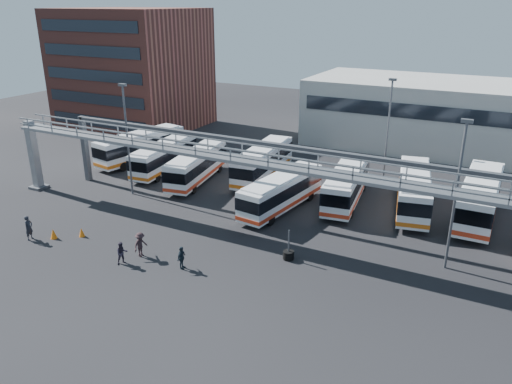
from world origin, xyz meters
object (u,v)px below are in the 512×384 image
at_px(bus_2, 197,165).
at_px(pedestrian_c, 140,245).
at_px(bus_5, 347,184).
at_px(cone_right, 82,232).
at_px(light_pole_mid, 457,189).
at_px(light_pole_left, 127,134).
at_px(light_pole_back, 388,126).
at_px(bus_4, 282,191).
at_px(bus_3, 263,161).
at_px(pedestrian_b, 122,253).
at_px(cone_left, 53,234).
at_px(bus_1, 164,156).
at_px(tire_stack, 288,254).
at_px(pedestrian_a, 29,228).
at_px(bus_0, 141,146).
at_px(pedestrian_d, 182,258).
at_px(bus_6, 414,189).

distance_m(bus_2, pedestrian_c, 15.88).
height_order(bus_5, cone_right, bus_5).
bearing_deg(bus_2, light_pole_mid, -25.29).
xyz_separation_m(light_pole_left, light_pole_back, (20.00, 14.00, 0.00)).
xyz_separation_m(bus_2, bus_4, (10.49, -2.70, -0.02)).
relative_size(bus_4, cone_right, 14.73).
xyz_separation_m(bus_3, pedestrian_b, (-0.56, -20.26, -1.01)).
bearing_deg(cone_left, bus_2, 81.14).
distance_m(bus_3, cone_left, 21.25).
xyz_separation_m(bus_1, pedestrian_c, (10.09, -16.05, -0.78)).
distance_m(bus_5, cone_left, 24.57).
distance_m(light_pole_back, bus_3, 12.62).
height_order(light_pole_back, pedestrian_c, light_pole_back).
bearing_deg(tire_stack, pedestrian_c, -154.74).
bearing_deg(pedestrian_a, pedestrian_b, -98.94).
bearing_deg(bus_4, bus_0, 172.29).
bearing_deg(bus_0, bus_3, 15.09).
height_order(pedestrian_b, pedestrian_d, same).
xyz_separation_m(bus_0, cone_right, (8.39, -17.21, -1.49)).
bearing_deg(pedestrian_b, pedestrian_c, 16.41).
distance_m(light_pole_back, cone_right, 29.22).
distance_m(bus_3, pedestrian_a, 22.64).
xyz_separation_m(light_pole_left, bus_2, (3.45, 5.73, -4.01)).
bearing_deg(bus_2, pedestrian_c, -80.55).
xyz_separation_m(bus_0, pedestrian_a, (5.31, -19.38, -0.88)).
relative_size(pedestrian_b, pedestrian_c, 0.88).
bearing_deg(bus_6, tire_stack, -125.22).
height_order(bus_4, tire_stack, bus_4).
bearing_deg(cone_right, bus_2, 86.73).
relative_size(bus_0, tire_stack, 5.03).
height_order(light_pole_back, bus_4, light_pole_back).
bearing_deg(tire_stack, bus_0, 151.16).
xyz_separation_m(bus_2, pedestrian_b, (4.84, -16.39, -0.91)).
distance_m(cone_left, cone_right, 2.05).
distance_m(bus_3, cone_right, 19.53).
xyz_separation_m(bus_3, pedestrian_a, (-9.30, -20.62, -0.85)).
height_order(bus_0, cone_right, bus_0).
xyz_separation_m(pedestrian_d, cone_left, (-11.30, -0.77, -0.41)).
bearing_deg(cone_left, light_pole_mid, 18.60).
distance_m(light_pole_left, bus_5, 20.11).
bearing_deg(bus_5, pedestrian_d, -117.52).
height_order(bus_4, pedestrian_d, bus_4).
bearing_deg(bus_3, bus_4, -57.18).
height_order(bus_3, tire_stack, bus_3).
height_order(light_pole_mid, bus_3, light_pole_mid).
xyz_separation_m(bus_3, cone_left, (-7.86, -19.69, -1.43)).
xyz_separation_m(bus_2, bus_3, (5.40, 3.87, 0.10)).
distance_m(light_pole_back, bus_1, 22.91).
relative_size(bus_1, pedestrian_c, 5.64).
xyz_separation_m(bus_5, pedestrian_c, (-9.62, -16.48, -0.86)).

